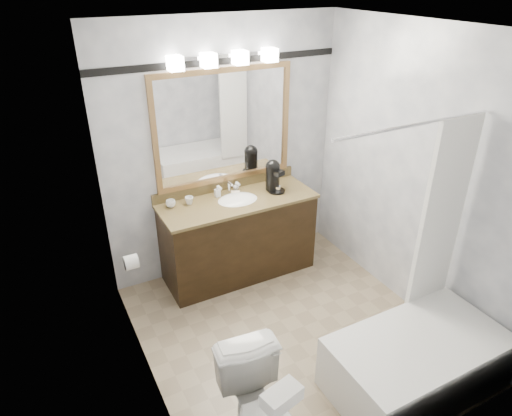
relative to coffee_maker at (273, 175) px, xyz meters
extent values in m
cube|color=gray|center=(-0.41, -1.04, -1.02)|extent=(2.40, 2.60, 0.01)
cube|color=white|center=(-0.41, -1.04, 1.49)|extent=(2.40, 2.60, 0.01)
cube|color=silver|center=(-0.41, 0.27, 0.23)|extent=(2.40, 0.01, 2.50)
cube|color=silver|center=(-0.41, -2.34, 0.23)|extent=(2.40, 0.01, 2.50)
cube|color=silver|center=(-1.61, -1.04, 0.23)|extent=(0.01, 2.60, 2.50)
cube|color=silver|center=(0.80, -1.04, 0.23)|extent=(0.01, 2.60, 2.50)
cube|color=black|center=(-0.41, -0.02, -0.61)|extent=(1.50, 0.55, 0.82)
cube|color=#9B8149|center=(-0.41, -0.02, -0.18)|extent=(1.53, 0.58, 0.03)
cube|color=#9B8149|center=(-0.41, 0.25, -0.12)|extent=(1.53, 0.03, 0.10)
ellipsoid|color=white|center=(-0.41, -0.02, -0.20)|extent=(0.44, 0.34, 0.14)
cube|color=#A37949|center=(-0.41, 0.24, 1.01)|extent=(1.40, 0.04, 0.05)
cube|color=#A37949|center=(-0.41, 0.24, -0.04)|extent=(1.40, 0.04, 0.05)
cube|color=#A37949|center=(-1.08, 0.24, 0.48)|extent=(0.05, 0.04, 1.00)
cube|color=#A37949|center=(0.27, 0.24, 0.48)|extent=(0.05, 0.04, 1.00)
cube|color=white|center=(-0.41, 0.25, 0.48)|extent=(1.30, 0.01, 1.00)
cube|color=silver|center=(-0.41, 0.23, 1.13)|extent=(0.90, 0.05, 0.03)
cube|color=white|center=(-0.86, 0.18, 1.11)|extent=(0.12, 0.12, 0.12)
cube|color=white|center=(-0.56, 0.18, 1.11)|extent=(0.12, 0.12, 0.12)
cube|color=white|center=(-0.26, 0.18, 1.11)|extent=(0.12, 0.12, 0.12)
cube|color=white|center=(0.04, 0.18, 1.11)|extent=(0.12, 0.12, 0.12)
cube|color=black|center=(-0.41, 0.26, 1.08)|extent=(2.40, 0.01, 0.06)
cube|color=white|center=(0.12, -1.96, -0.79)|extent=(1.30, 0.72, 0.45)
cylinder|color=silver|center=(0.12, -1.58, 0.93)|extent=(1.30, 0.02, 0.02)
cube|color=white|center=(0.54, -1.59, 0.16)|extent=(0.40, 0.04, 1.55)
cylinder|color=white|center=(-1.55, -0.37, -0.32)|extent=(0.11, 0.12, 0.12)
cube|color=white|center=(-1.17, -2.16, -0.22)|extent=(0.24, 0.17, 0.09)
cylinder|color=black|center=(0.01, -0.05, -0.16)|extent=(0.17, 0.17, 0.02)
cylinder|color=black|center=(0.00, 0.01, -0.04)|extent=(0.14, 0.14, 0.24)
sphere|color=black|center=(0.00, 0.01, 0.08)|extent=(0.15, 0.15, 0.15)
cube|color=black|center=(0.02, -0.06, 0.04)|extent=(0.12, 0.12, 0.05)
cylinder|color=silver|center=(0.02, -0.06, -0.13)|extent=(0.06, 0.06, 0.06)
imported|color=white|center=(-1.03, 0.13, -0.13)|extent=(0.10, 0.10, 0.07)
imported|color=white|center=(-0.85, 0.11, -0.13)|extent=(0.08, 0.08, 0.07)
imported|color=white|center=(-0.55, 0.13, -0.11)|extent=(0.05, 0.05, 0.11)
imported|color=white|center=(-0.32, 0.19, -0.13)|extent=(0.07, 0.07, 0.07)
cube|color=beige|center=(-0.37, 0.10, -0.15)|extent=(0.10, 0.08, 0.03)
camera|label=1|loc=(-2.08, -3.59, 1.81)|focal=32.00mm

